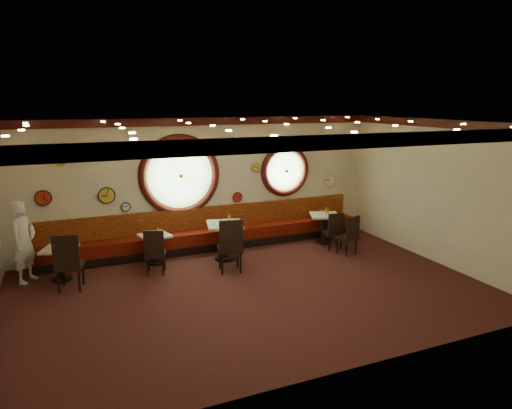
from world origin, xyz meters
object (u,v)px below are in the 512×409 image
table_a (61,260)px  condiment_a_bottle (63,243)px  condiment_e_bottle (328,211)px  waiter (24,242)px  chair_d (334,229)px  condiment_b_bottle (158,230)px  condiment_b_salt (153,232)px  condiment_a_pepper (62,246)px  table_b (155,245)px  chair_b (155,249)px  chair_a (68,259)px  condiment_c_bottle (230,218)px  chair_e (350,233)px  condiment_d_bottle (326,210)px  condiment_d_salt (323,212)px  condiment_c_pepper (228,220)px  condiment_b_pepper (154,232)px  condiment_c_salt (220,222)px  table_d (325,224)px  table_e (324,225)px  table_c (225,237)px  condiment_d_pepper (328,213)px  condiment_e_pepper (326,213)px  chair_c (231,242)px  condiment_e_salt (320,212)px  condiment_a_salt (55,246)px

table_a → condiment_a_bottle: 0.35m
condiment_e_bottle → waiter: bearing=179.4°
chair_d → condiment_b_bottle: bearing=178.1°
condiment_b_salt → waiter: bearing=-178.0°
condiment_b_salt → condiment_a_pepper: bearing=-169.6°
table_b → chair_b: chair_b is taller
chair_a → condiment_c_bottle: size_ratio=4.27×
chair_e → condiment_d_bottle: size_ratio=3.90×
table_a → condiment_d_salt: size_ratio=8.05×
condiment_a_bottle → condiment_c_bottle: 3.59m
chair_a → condiment_c_pepper: chair_a is taller
table_b → condiment_b_pepper: (-0.01, 0.02, 0.30)m
chair_a → condiment_c_salt: 3.30m
table_d → condiment_b_bottle: bearing=178.7°
table_e → condiment_b_pepper: 4.31m
chair_b → condiment_b_salt: 0.77m
condiment_c_bottle → condiment_d_bottle: 2.80m
table_c → condiment_b_pepper: table_c is taller
table_d → condiment_b_salt: (-4.44, 0.08, 0.27)m
table_e → waiter: 6.91m
chair_a → condiment_b_bottle: (1.91, 0.97, 0.10)m
table_e → condiment_d_pepper: bearing=16.5°
chair_a → condiment_e_bottle: size_ratio=4.38×
condiment_c_pepper → condiment_e_pepper: (2.69, 0.10, -0.12)m
chair_c → condiment_b_salt: bearing=149.3°
condiment_a_pepper → condiment_c_bottle: condiment_c_bottle is taller
table_c → chair_e: (2.81, -0.87, 0.01)m
table_b → condiment_a_bottle: condiment_a_bottle is taller
chair_b → table_d: bearing=25.1°
condiment_e_salt → condiment_b_salt: bearing=178.5°
condiment_c_pepper → condiment_d_pepper: bearing=4.4°
condiment_a_bottle → condiment_d_bottle: (6.37, 0.30, 0.02)m
chair_d → chair_e: size_ratio=0.98×
condiment_e_salt → waiter: waiter is taller
condiment_c_salt → chair_a: bearing=-170.6°
table_a → table_d: table_d is taller
chair_a → chair_d: size_ratio=1.22×
table_a → waiter: size_ratio=0.48×
chair_d → condiment_a_bottle: chair_d is taller
condiment_a_salt → condiment_e_salt: 6.26m
chair_b → waiter: waiter is taller
table_b → chair_c: bearing=-41.3°
chair_d → table_b: bearing=179.3°
table_a → condiment_c_bottle: condiment_c_bottle is taller
condiment_d_pepper → condiment_e_bottle: size_ratio=0.56×
condiment_c_pepper → waiter: 4.23m
condiment_a_salt → condiment_b_bottle: (2.14, 0.30, 0.02)m
table_b → table_c: size_ratio=0.79×
table_b → condiment_d_pepper: 4.44m
condiment_b_salt → condiment_b_bottle: 0.13m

